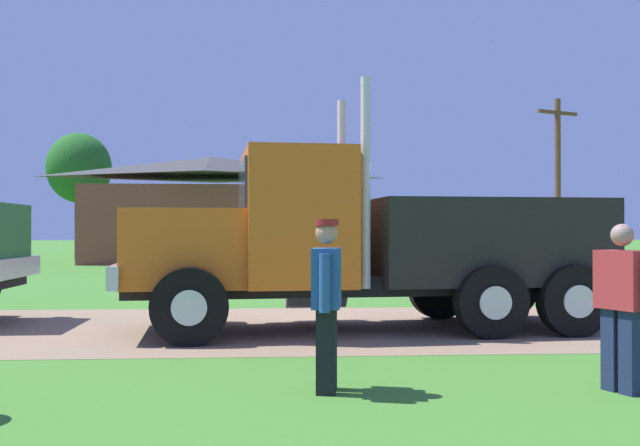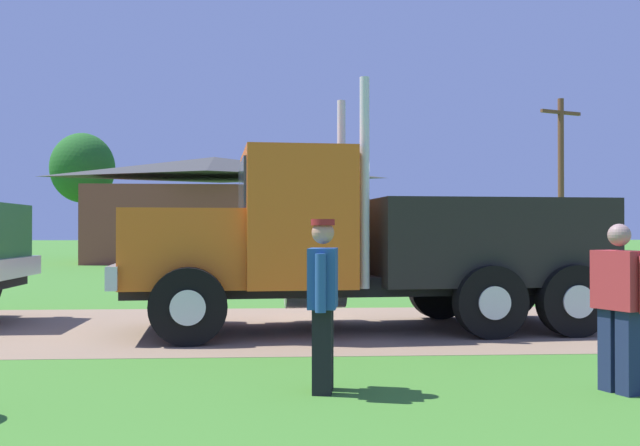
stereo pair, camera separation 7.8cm
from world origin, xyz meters
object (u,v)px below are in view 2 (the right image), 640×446
(truck_foreground_white, at_px, (368,245))
(visitor_walking_mid, at_px, (619,301))
(shed_building, at_px, (214,212))
(utility_pole_near, at_px, (561,176))
(visitor_standing_near, at_px, (323,297))

(truck_foreground_white, relative_size, visitor_walking_mid, 4.82)
(visitor_walking_mid, bearing_deg, shed_building, 102.61)
(truck_foreground_white, height_order, visitor_walking_mid, truck_foreground_white)
(shed_building, relative_size, utility_pole_near, 1.64)
(shed_building, height_order, utility_pole_near, utility_pole_near)
(shed_building, bearing_deg, truck_foreground_white, -79.31)
(visitor_standing_near, relative_size, visitor_walking_mid, 1.03)
(truck_foreground_white, distance_m, visitor_walking_mid, 4.85)
(utility_pole_near, bearing_deg, shed_building, 165.67)
(visitor_walking_mid, xyz_separation_m, shed_building, (-6.27, 28.03, 1.55))
(utility_pole_near, bearing_deg, truck_foreground_white, -118.96)
(truck_foreground_white, bearing_deg, visitor_standing_near, -102.78)
(truck_foreground_white, height_order, visitor_standing_near, truck_foreground_white)
(shed_building, bearing_deg, visitor_standing_near, -82.88)
(visitor_walking_mid, distance_m, shed_building, 28.76)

